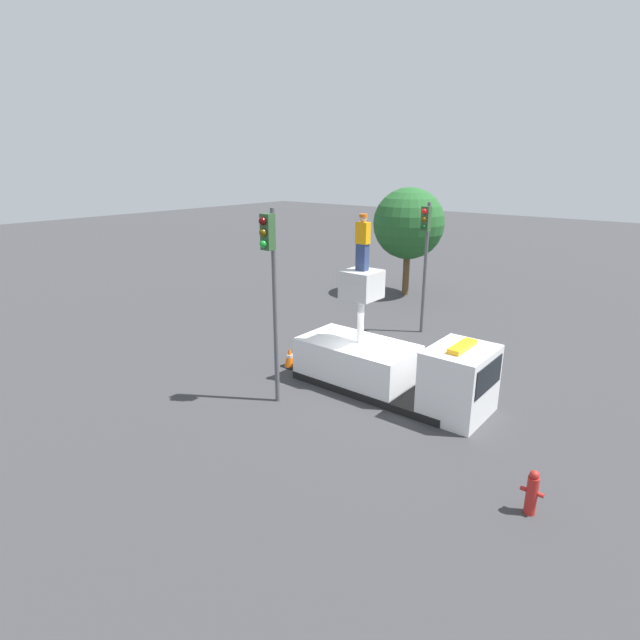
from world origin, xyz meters
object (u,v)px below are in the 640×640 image
object	(u,v)px
traffic_light_pole	(271,270)
traffic_light_across	(425,243)
bucket_truck	(390,367)
worker	(363,242)
tree_left_bg	(409,224)
fire_hydrant	(532,492)
traffic_cone_rear	(290,357)

from	to	relation	value
traffic_light_pole	traffic_light_across	size ratio (longest dim) A/B	1.06
bucket_truck	worker	size ratio (longest dim) A/B	3.64
traffic_light_pole	tree_left_bg	world-z (taller)	traffic_light_pole
traffic_light_pole	fire_hydrant	size ratio (longest dim) A/B	5.71
traffic_light_across	tree_left_bg	xyz separation A→B (m)	(-3.82, 5.44, 0.01)
worker	tree_left_bg	xyz separation A→B (m)	(-4.73, 11.40, -0.80)
worker	traffic_cone_rear	size ratio (longest dim) A/B	2.35
traffic_light_across	traffic_cone_rear	distance (m)	7.53
bucket_truck	fire_hydrant	world-z (taller)	bucket_truck
bucket_truck	tree_left_bg	size ratio (longest dim) A/B	1.08
bucket_truck	fire_hydrant	xyz separation A→B (m)	(5.38, -3.14, -0.36)
bucket_truck	traffic_light_pole	size ratio (longest dim) A/B	1.08
fire_hydrant	traffic_light_pole	bearing A→B (deg)	177.56
worker	traffic_light_across	distance (m)	6.08
bucket_truck	fire_hydrant	size ratio (longest dim) A/B	6.14
bucket_truck	worker	world-z (taller)	worker
traffic_light_across	tree_left_bg	bearing A→B (deg)	125.10
traffic_light_pole	traffic_cone_rear	size ratio (longest dim) A/B	7.96
fire_hydrant	bucket_truck	bearing A→B (deg)	149.74
bucket_truck	traffic_light_across	world-z (taller)	traffic_light_across
worker	traffic_cone_rear	distance (m)	5.21
traffic_light_across	traffic_cone_rear	xyz separation A→B (m)	(-1.88, -6.36, -3.57)
worker	fire_hydrant	xyz separation A→B (m)	(6.53, -3.14, -4.23)
worker	traffic_light_pole	xyz separation A→B (m)	(-1.23, -2.81, -0.58)
traffic_light_across	tree_left_bg	distance (m)	6.65
bucket_truck	tree_left_bg	distance (m)	13.19
traffic_light_pole	traffic_light_across	world-z (taller)	traffic_light_pole
traffic_light_pole	traffic_cone_rear	bearing A→B (deg)	122.81
bucket_truck	traffic_light_pole	distance (m)	4.94
worker	tree_left_bg	size ratio (longest dim) A/B	0.30
bucket_truck	traffic_light_across	distance (m)	7.01
fire_hydrant	traffic_light_across	bearing A→B (deg)	129.28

